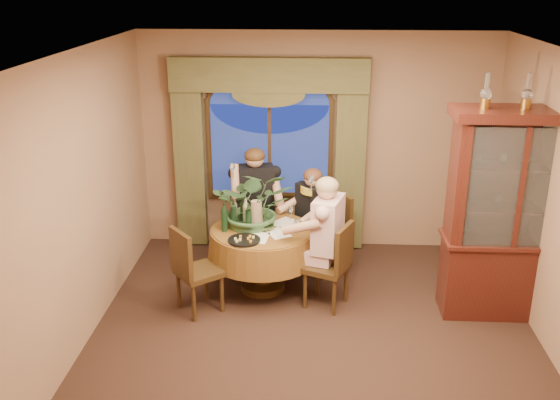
# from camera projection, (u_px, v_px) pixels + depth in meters

# --- Properties ---
(floor) EXTENTS (5.00, 5.00, 0.00)m
(floor) POSITION_uv_depth(u_px,v_px,m) (313.00, 346.00, 6.12)
(floor) COLOR black
(floor) RESTS_ON ground
(wall_back) EXTENTS (4.50, 0.00, 4.50)m
(wall_back) POSITION_uv_depth(u_px,v_px,m) (317.00, 143.00, 7.98)
(wall_back) COLOR #8E684F
(wall_back) RESTS_ON ground
(ceiling) EXTENTS (5.00, 5.00, 0.00)m
(ceiling) POSITION_uv_depth(u_px,v_px,m) (320.00, 56.00, 5.15)
(ceiling) COLOR white
(ceiling) RESTS_ON wall_back
(window) EXTENTS (1.62, 0.10, 1.32)m
(window) POSITION_uv_depth(u_px,v_px,m) (270.00, 151.00, 7.98)
(window) COLOR navy
(window) RESTS_ON wall_back
(arched_transom) EXTENTS (1.60, 0.06, 0.44)m
(arched_transom) POSITION_uv_depth(u_px,v_px,m) (269.00, 90.00, 7.71)
(arched_transom) COLOR navy
(arched_transom) RESTS_ON wall_back
(drapery_left) EXTENTS (0.38, 0.14, 2.32)m
(drapery_left) POSITION_uv_depth(u_px,v_px,m) (190.00, 160.00, 8.03)
(drapery_left) COLOR #4D4A27
(drapery_left) RESTS_ON floor
(drapery_right) EXTENTS (0.38, 0.14, 2.32)m
(drapery_right) POSITION_uv_depth(u_px,v_px,m) (350.00, 162.00, 7.92)
(drapery_right) COLOR #4D4A27
(drapery_right) RESTS_ON floor
(swag_valance) EXTENTS (2.45, 0.16, 0.42)m
(swag_valance) POSITION_uv_depth(u_px,v_px,m) (269.00, 75.00, 7.57)
(swag_valance) COLOR #4D4A27
(swag_valance) RESTS_ON wall_back
(dining_table) EXTENTS (1.55, 1.55, 0.75)m
(dining_table) POSITION_uv_depth(u_px,v_px,m) (263.00, 259.00, 7.11)
(dining_table) COLOR maroon
(dining_table) RESTS_ON floor
(china_cabinet) EXTENTS (1.37, 0.54, 2.22)m
(china_cabinet) POSITION_uv_depth(u_px,v_px,m) (510.00, 216.00, 6.37)
(china_cabinet) COLOR #36110D
(china_cabinet) RESTS_ON floor
(oil_lamp_left) EXTENTS (0.11, 0.11, 0.34)m
(oil_lamp_left) POSITION_uv_depth(u_px,v_px,m) (486.00, 91.00, 5.95)
(oil_lamp_left) COLOR #A5722D
(oil_lamp_left) RESTS_ON china_cabinet
(oil_lamp_center) EXTENTS (0.11, 0.11, 0.34)m
(oil_lamp_center) POSITION_uv_depth(u_px,v_px,m) (528.00, 91.00, 5.93)
(oil_lamp_center) COLOR #A5722D
(oil_lamp_center) RESTS_ON china_cabinet
(chair_right) EXTENTS (0.56, 0.56, 0.96)m
(chair_right) POSITION_uv_depth(u_px,v_px,m) (326.00, 265.00, 6.73)
(chair_right) COLOR black
(chair_right) RESTS_ON floor
(chair_back_right) EXTENTS (0.58, 0.58, 0.96)m
(chair_back_right) POSITION_uv_depth(u_px,v_px,m) (327.00, 235.00, 7.50)
(chair_back_right) COLOR black
(chair_back_right) RESTS_ON floor
(chair_back) EXTENTS (0.45, 0.45, 0.96)m
(chair_back) POSITION_uv_depth(u_px,v_px,m) (263.00, 221.00, 7.91)
(chair_back) COLOR black
(chair_back) RESTS_ON floor
(chair_front_left) EXTENTS (0.59, 0.59, 0.96)m
(chair_front_left) POSITION_uv_depth(u_px,v_px,m) (199.00, 270.00, 6.62)
(chair_front_left) COLOR black
(chair_front_left) RESTS_ON floor
(person_pink) EXTENTS (0.60, 0.63, 1.44)m
(person_pink) POSITION_uv_depth(u_px,v_px,m) (328.00, 241.00, 6.75)
(person_pink) COLOR #D3A8AA
(person_pink) RESTS_ON floor
(person_back) EXTENTS (0.61, 0.57, 1.47)m
(person_back) POSITION_uv_depth(u_px,v_px,m) (255.00, 204.00, 7.77)
(person_back) COLOR black
(person_back) RESTS_ON floor
(person_scarf) EXTENTS (0.64, 0.64, 1.32)m
(person_scarf) POSITION_uv_depth(u_px,v_px,m) (313.00, 221.00, 7.45)
(person_scarf) COLOR black
(person_scarf) RESTS_ON floor
(stoneware_vase) EXTENTS (0.16, 0.16, 0.30)m
(stoneware_vase) POSITION_uv_depth(u_px,v_px,m) (256.00, 214.00, 7.01)
(stoneware_vase) COLOR tan
(stoneware_vase) RESTS_ON dining_table
(centerpiece_plant) EXTENTS (0.89, 0.99, 0.77)m
(centerpiece_plant) POSITION_uv_depth(u_px,v_px,m) (254.00, 176.00, 6.90)
(centerpiece_plant) COLOR #385E37
(centerpiece_plant) RESTS_ON dining_table
(olive_bowl) EXTENTS (0.17, 0.17, 0.05)m
(olive_bowl) POSITION_uv_depth(u_px,v_px,m) (267.00, 228.00, 6.94)
(olive_bowl) COLOR #46542B
(olive_bowl) RESTS_ON dining_table
(cheese_platter) EXTENTS (0.35, 0.35, 0.02)m
(cheese_platter) POSITION_uv_depth(u_px,v_px,m) (244.00, 240.00, 6.66)
(cheese_platter) COLOR black
(cheese_platter) RESTS_ON dining_table
(wine_bottle_0) EXTENTS (0.07, 0.07, 0.33)m
(wine_bottle_0) POSITION_uv_depth(u_px,v_px,m) (234.00, 214.00, 6.95)
(wine_bottle_0) COLOR black
(wine_bottle_0) RESTS_ON dining_table
(wine_bottle_1) EXTENTS (0.07, 0.07, 0.33)m
(wine_bottle_1) POSITION_uv_depth(u_px,v_px,m) (249.00, 218.00, 6.85)
(wine_bottle_1) COLOR black
(wine_bottle_1) RESTS_ON dining_table
(wine_bottle_2) EXTENTS (0.07, 0.07, 0.33)m
(wine_bottle_2) POSITION_uv_depth(u_px,v_px,m) (243.00, 210.00, 7.07)
(wine_bottle_2) COLOR black
(wine_bottle_2) RESTS_ON dining_table
(wine_bottle_3) EXTENTS (0.07, 0.07, 0.33)m
(wine_bottle_3) POSITION_uv_depth(u_px,v_px,m) (224.00, 217.00, 6.87)
(wine_bottle_3) COLOR black
(wine_bottle_3) RESTS_ON dining_table
(wine_bottle_4) EXTENTS (0.07, 0.07, 0.33)m
(wine_bottle_4) POSITION_uv_depth(u_px,v_px,m) (246.00, 213.00, 7.00)
(wine_bottle_4) COLOR tan
(wine_bottle_4) RESTS_ON dining_table
(wine_bottle_5) EXTENTS (0.07, 0.07, 0.33)m
(wine_bottle_5) POSITION_uv_depth(u_px,v_px,m) (234.00, 211.00, 7.05)
(wine_bottle_5) COLOR tan
(wine_bottle_5) RESTS_ON dining_table
(tasting_paper_0) EXTENTS (0.33, 0.36, 0.00)m
(tasting_paper_0) POSITION_uv_depth(u_px,v_px,m) (278.00, 233.00, 6.85)
(tasting_paper_0) COLOR white
(tasting_paper_0) RESTS_ON dining_table
(tasting_paper_1) EXTENTS (0.35, 0.37, 0.00)m
(tasting_paper_1) POSITION_uv_depth(u_px,v_px,m) (284.00, 222.00, 7.15)
(tasting_paper_1) COLOR white
(tasting_paper_1) RESTS_ON dining_table
(tasting_paper_2) EXTENTS (0.24, 0.32, 0.00)m
(tasting_paper_2) POSITION_uv_depth(u_px,v_px,m) (258.00, 238.00, 6.74)
(tasting_paper_2) COLOR white
(tasting_paper_2) RESTS_ON dining_table
(wine_glass_person_pink) EXTENTS (0.07, 0.07, 0.18)m
(wine_glass_person_pink) POSITION_uv_depth(u_px,v_px,m) (297.00, 226.00, 6.82)
(wine_glass_person_pink) COLOR silver
(wine_glass_person_pink) RESTS_ON dining_table
(wine_glass_person_back) EXTENTS (0.07, 0.07, 0.18)m
(wine_glass_person_back) POSITION_uv_depth(u_px,v_px,m) (259.00, 209.00, 7.33)
(wine_glass_person_back) COLOR silver
(wine_glass_person_back) RESTS_ON dining_table
(wine_glass_person_scarf) EXTENTS (0.07, 0.07, 0.18)m
(wine_glass_person_scarf) POSITION_uv_depth(u_px,v_px,m) (290.00, 213.00, 7.18)
(wine_glass_person_scarf) COLOR silver
(wine_glass_person_scarf) RESTS_ON dining_table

